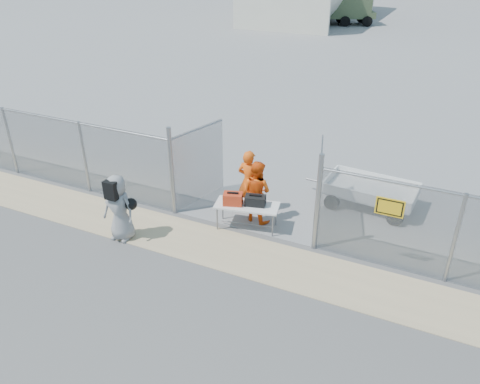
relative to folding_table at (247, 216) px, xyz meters
The scene contains 12 objects.
ground 2.18m from the folding_table, 93.47° to the right, with size 160.00×160.00×0.00m, color #484646.
tarmac_inside 39.86m from the folding_table, 90.19° to the left, with size 160.00×80.00×0.01m, color gray.
dirt_strip 1.20m from the folding_table, 96.48° to the right, with size 44.00×1.60×0.01m, color tan.
chain_link_fence 0.78m from the folding_table, 132.07° to the right, with size 40.00×0.20×2.20m, color gray, non-canonical shape.
folding_table is the anchor object (origin of this frame).
orange_bag 0.62m from the folding_table, 159.97° to the right, with size 0.48×0.32×0.30m, color red.
black_duffel 0.52m from the folding_table, 22.38° to the left, with size 0.52×0.31×0.25m, color black.
security_worker_left 1.03m from the folding_table, 111.21° to the left, with size 0.67×0.44×1.82m, color #F6580F.
security_worker_right 0.70m from the folding_table, 83.11° to the left, with size 0.83×0.65×1.71m, color #F6580F.
visitor 3.23m from the folding_table, 146.37° to the right, with size 0.85×0.55×1.74m, color gray.
utility_trailer 3.67m from the folding_table, 43.56° to the left, with size 3.20×1.65×0.78m, color silver, non-canonical shape.
military_truck 35.58m from the folding_table, 100.53° to the left, with size 5.79×2.14×2.76m, color #4C5D3A, non-canonical shape.
Camera 1 is at (4.39, -7.35, 6.61)m, focal length 35.00 mm.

